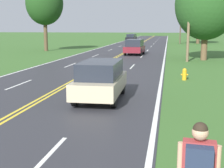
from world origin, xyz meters
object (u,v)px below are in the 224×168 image
object	(u,v)px
tree_right_cluster	(199,16)
car_champagne_suv_nearest	(101,79)
car_black_sedan_mid_near	(131,38)
tree_left_verge	(44,4)
fire_hydrant	(184,74)
car_dark_green_van_mid_far	(133,36)
tree_behind_sign	(206,4)
car_maroon_suv_approaching	(135,47)

from	to	relation	value
tree_right_cluster	car_champagne_suv_nearest	distance (m)	50.94
car_black_sedan_mid_near	tree_left_verge	bearing A→B (deg)	168.16
fire_hydrant	car_dark_green_van_mid_far	size ratio (longest dim) A/B	0.16
tree_left_verge	car_champagne_suv_nearest	distance (m)	30.09
car_black_sedan_mid_near	car_dark_green_van_mid_far	distance (m)	10.26
tree_left_verge	tree_right_cluster	world-z (taller)	tree_right_cluster
fire_hydrant	car_dark_green_van_mid_far	xyz separation A→B (m)	(-10.09, 62.27, 0.46)
fire_hydrant	car_dark_green_van_mid_far	bearing A→B (deg)	99.20
tree_left_verge	tree_behind_sign	xyz separation A→B (m)	(19.32, -8.66, -0.94)
car_champagne_suv_nearest	car_maroon_suv_approaching	size ratio (longest dim) A/B	1.00
tree_left_verge	car_champagne_suv_nearest	world-z (taller)	tree_left_verge
tree_left_verge	car_champagne_suv_nearest	size ratio (longest dim) A/B	2.12
car_maroon_suv_approaching	car_black_sedan_mid_near	xyz separation A→B (m)	(-4.60, 35.08, -0.11)
tree_behind_sign	tree_right_cluster	world-z (taller)	tree_right_cluster
tree_behind_sign	tree_right_cluster	bearing A→B (deg)	86.00
fire_hydrant	tree_behind_sign	distance (m)	13.23
tree_behind_sign	car_dark_green_van_mid_far	distance (m)	51.88
tree_right_cluster	car_dark_green_van_mid_far	bearing A→B (deg)	129.21
car_champagne_suv_nearest	car_dark_green_van_mid_far	world-z (taller)	car_champagne_suv_nearest
tree_left_verge	tree_right_cluster	xyz separation A→B (m)	(21.57, 23.52, -0.84)
tree_behind_sign	car_maroon_suv_approaching	xyz separation A→B (m)	(-7.12, 4.86, -4.26)
car_champagne_suv_nearest	car_black_sedan_mid_near	xyz separation A→B (m)	(-5.59, 57.82, -0.07)
car_maroon_suv_approaching	car_dark_green_van_mid_far	distance (m)	45.63
fire_hydrant	tree_behind_sign	world-z (taller)	tree_behind_sign
car_maroon_suv_approaching	car_dark_green_van_mid_far	world-z (taller)	car_maroon_suv_approaching
tree_left_verge	tree_behind_sign	bearing A→B (deg)	-24.15
tree_behind_sign	car_champagne_suv_nearest	distance (m)	19.38
tree_left_verge	car_black_sedan_mid_near	world-z (taller)	tree_left_verge
tree_left_verge	car_black_sedan_mid_near	distance (m)	32.62
tree_left_verge	car_dark_green_van_mid_far	distance (m)	42.42
fire_hydrant	tree_right_cluster	distance (m)	44.78
car_maroon_suv_approaching	car_black_sedan_mid_near	distance (m)	35.38
tree_left_verge	car_champagne_suv_nearest	bearing A→B (deg)	-63.58
fire_hydrant	car_black_sedan_mid_near	world-z (taller)	car_black_sedan_mid_near
tree_right_cluster	car_black_sedan_mid_near	bearing A→B (deg)	150.95
car_champagne_suv_nearest	car_black_sedan_mid_near	bearing A→B (deg)	-175.60
tree_behind_sign	car_maroon_suv_approaching	distance (m)	9.61
car_black_sedan_mid_near	fire_hydrant	bearing A→B (deg)	-167.98
tree_left_verge	car_maroon_suv_approaching	size ratio (longest dim) A/B	2.11
tree_behind_sign	car_black_sedan_mid_near	world-z (taller)	tree_behind_sign
tree_left_verge	car_champagne_suv_nearest	xyz separation A→B (m)	(13.19, -26.54, -5.24)
car_dark_green_van_mid_far	car_champagne_suv_nearest	bearing A→B (deg)	-174.52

